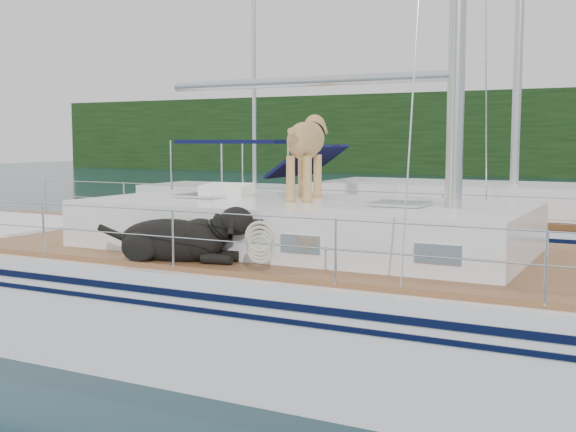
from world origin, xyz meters
The scene contains 4 objects.
ground centered at (0.00, 0.00, 0.00)m, with size 120.00×120.00×0.00m, color black.
main_sailboat centered at (0.10, -0.01, 0.69)m, with size 12.00×3.80×14.01m.
neighbor_sailboat centered at (-0.13, 6.01, 0.63)m, with size 11.00×3.50×13.30m.
bg_boat_west centered at (-8.00, 14.00, 0.45)m, with size 8.00×3.00×11.65m.
Camera 1 is at (4.58, -7.63, 2.53)m, focal length 45.00 mm.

